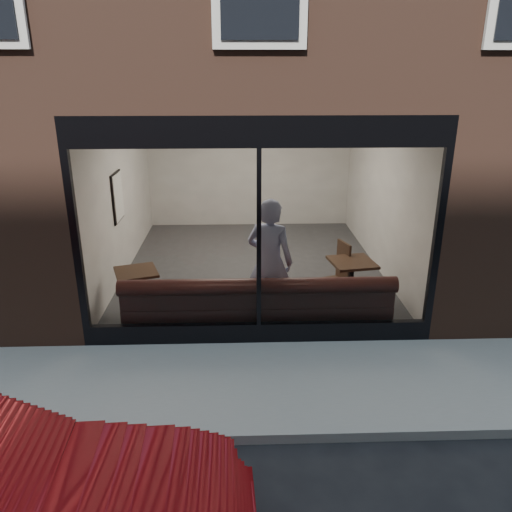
{
  "coord_description": "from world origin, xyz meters",
  "views": [
    {
      "loc": [
        -0.26,
        -4.35,
        3.7
      ],
      "look_at": [
        -0.03,
        2.4,
        1.21
      ],
      "focal_mm": 35.0,
      "sensor_mm": 36.0,
      "label": 1
    }
  ],
  "objects_px": {
    "person": "(270,261)",
    "cafe_chair_right": "(333,282)",
    "cafe_table_right": "(352,262)",
    "cafe_table_left": "(136,272)",
    "banquette": "(258,315)"
  },
  "relations": [
    {
      "from": "person",
      "to": "cafe_chair_right",
      "type": "bearing_deg",
      "value": -121.65
    },
    {
      "from": "person",
      "to": "cafe_table_right",
      "type": "distance_m",
      "value": 1.53
    },
    {
      "from": "cafe_table_left",
      "to": "cafe_chair_right",
      "type": "relative_size",
      "value": 1.51
    },
    {
      "from": "cafe_chair_right",
      "to": "cafe_table_left",
      "type": "bearing_deg",
      "value": -6.78
    },
    {
      "from": "banquette",
      "to": "cafe_table_left",
      "type": "distance_m",
      "value": 2.05
    },
    {
      "from": "banquette",
      "to": "cafe_table_left",
      "type": "relative_size",
      "value": 6.33
    },
    {
      "from": "person",
      "to": "cafe_table_right",
      "type": "xyz_separation_m",
      "value": [
        1.41,
        0.55,
        -0.25
      ]
    },
    {
      "from": "banquette",
      "to": "cafe_chair_right",
      "type": "relative_size",
      "value": 9.54
    },
    {
      "from": "banquette",
      "to": "person",
      "type": "distance_m",
      "value": 0.84
    },
    {
      "from": "cafe_table_right",
      "to": "cafe_chair_right",
      "type": "relative_size",
      "value": 1.65
    },
    {
      "from": "banquette",
      "to": "cafe_chair_right",
      "type": "height_order",
      "value": "banquette"
    },
    {
      "from": "cafe_chair_right",
      "to": "cafe_table_right",
      "type": "bearing_deg",
      "value": 104.93
    },
    {
      "from": "cafe_chair_right",
      "to": "person",
      "type": "bearing_deg",
      "value": 19.66
    },
    {
      "from": "banquette",
      "to": "cafe_table_left",
      "type": "height_order",
      "value": "cafe_table_left"
    },
    {
      "from": "cafe_table_left",
      "to": "cafe_table_right",
      "type": "height_order",
      "value": "cafe_table_right"
    }
  ]
}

